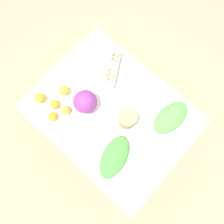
{
  "coord_description": "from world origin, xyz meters",
  "views": [
    {
      "loc": [
        -0.26,
        0.28,
        2.29
      ],
      "look_at": [
        0.0,
        0.0,
        0.79
      ],
      "focal_mm": 35.0,
      "sensor_mm": 36.0,
      "label": 1
    }
  ],
  "objects_px": {
    "greens_bunch_beet_tops": "(114,157)",
    "orange_1": "(53,117)",
    "egg_carton": "(112,68)",
    "orange_0": "(40,98)",
    "paper_bag": "(127,119)",
    "greens_bunch_scallion": "(171,118)",
    "cabbage_purple": "(85,102)",
    "orange_2": "(66,110)",
    "orange_4": "(64,90)",
    "orange_3": "(54,104)"
  },
  "relations": [
    {
      "from": "greens_bunch_beet_tops",
      "to": "orange_1",
      "type": "relative_size",
      "value": 4.66
    },
    {
      "from": "egg_carton",
      "to": "orange_0",
      "type": "height_order",
      "value": "egg_carton"
    },
    {
      "from": "paper_bag",
      "to": "greens_bunch_scallion",
      "type": "height_order",
      "value": "paper_bag"
    },
    {
      "from": "cabbage_purple",
      "to": "orange_1",
      "type": "height_order",
      "value": "cabbage_purple"
    },
    {
      "from": "greens_bunch_beet_tops",
      "to": "orange_2",
      "type": "relative_size",
      "value": 4.66
    },
    {
      "from": "greens_bunch_beet_tops",
      "to": "orange_0",
      "type": "xyz_separation_m",
      "value": [
        0.67,
        0.05,
        0.0
      ]
    },
    {
      "from": "greens_bunch_scallion",
      "to": "egg_carton",
      "type": "bearing_deg",
      "value": -0.25
    },
    {
      "from": "orange_4",
      "to": "greens_bunch_beet_tops",
      "type": "bearing_deg",
      "value": 169.68
    },
    {
      "from": "paper_bag",
      "to": "orange_1",
      "type": "xyz_separation_m",
      "value": [
        0.4,
        0.33,
        -0.04
      ]
    },
    {
      "from": "egg_carton",
      "to": "orange_2",
      "type": "distance_m",
      "value": 0.45
    },
    {
      "from": "orange_0",
      "to": "orange_1",
      "type": "xyz_separation_m",
      "value": [
        -0.17,
        0.03,
        -0.0
      ]
    },
    {
      "from": "greens_bunch_beet_tops",
      "to": "orange_3",
      "type": "bearing_deg",
      "value": 1.39
    },
    {
      "from": "orange_0",
      "to": "orange_1",
      "type": "distance_m",
      "value": 0.17
    },
    {
      "from": "paper_bag",
      "to": "orange_0",
      "type": "relative_size",
      "value": 1.85
    },
    {
      "from": "paper_bag",
      "to": "orange_3",
      "type": "bearing_deg",
      "value": 29.37
    },
    {
      "from": "greens_bunch_beet_tops",
      "to": "orange_4",
      "type": "distance_m",
      "value": 0.59
    },
    {
      "from": "greens_bunch_beet_tops",
      "to": "greens_bunch_scallion",
      "type": "height_order",
      "value": "greens_bunch_scallion"
    },
    {
      "from": "orange_1",
      "to": "orange_0",
      "type": "bearing_deg",
      "value": -11.55
    },
    {
      "from": "orange_4",
      "to": "orange_2",
      "type": "bearing_deg",
      "value": 139.52
    },
    {
      "from": "orange_0",
      "to": "orange_4",
      "type": "bearing_deg",
      "value": -119.0
    },
    {
      "from": "egg_carton",
      "to": "paper_bag",
      "type": "xyz_separation_m",
      "value": [
        -0.34,
        0.22,
        0.03
      ]
    },
    {
      "from": "cabbage_purple",
      "to": "orange_4",
      "type": "distance_m",
      "value": 0.19
    },
    {
      "from": "cabbage_purple",
      "to": "orange_0",
      "type": "xyz_separation_m",
      "value": [
        0.27,
        0.19,
        -0.05
      ]
    },
    {
      "from": "paper_bag",
      "to": "orange_3",
      "type": "xyz_separation_m",
      "value": [
        0.46,
        0.26,
        -0.04
      ]
    },
    {
      "from": "cabbage_purple",
      "to": "greens_bunch_scallion",
      "type": "height_order",
      "value": "cabbage_purple"
    },
    {
      "from": "orange_4",
      "to": "cabbage_purple",
      "type": "bearing_deg",
      "value": -169.82
    },
    {
      "from": "greens_bunch_scallion",
      "to": "orange_1",
      "type": "relative_size",
      "value": 4.6
    },
    {
      "from": "cabbage_purple",
      "to": "orange_4",
      "type": "bearing_deg",
      "value": 10.18
    },
    {
      "from": "egg_carton",
      "to": "greens_bunch_scallion",
      "type": "xyz_separation_m",
      "value": [
        -0.55,
        0.0,
        -0.0
      ]
    },
    {
      "from": "orange_2",
      "to": "orange_3",
      "type": "xyz_separation_m",
      "value": [
        0.09,
        0.02,
        0.0
      ]
    },
    {
      "from": "cabbage_purple",
      "to": "orange_1",
      "type": "relative_size",
      "value": 2.55
    },
    {
      "from": "greens_bunch_beet_tops",
      "to": "cabbage_purple",
      "type": "bearing_deg",
      "value": -19.36
    },
    {
      "from": "greens_bunch_beet_tops",
      "to": "greens_bunch_scallion",
      "type": "bearing_deg",
      "value": -103.54
    },
    {
      "from": "paper_bag",
      "to": "greens_bunch_beet_tops",
      "type": "distance_m",
      "value": 0.27
    },
    {
      "from": "orange_1",
      "to": "orange_4",
      "type": "xyz_separation_m",
      "value": [
        0.08,
        -0.19,
        0.01
      ]
    },
    {
      "from": "orange_0",
      "to": "orange_2",
      "type": "distance_m",
      "value": 0.21
    },
    {
      "from": "cabbage_purple",
      "to": "orange_1",
      "type": "xyz_separation_m",
      "value": [
        0.11,
        0.22,
        -0.05
      ]
    },
    {
      "from": "greens_bunch_scallion",
      "to": "orange_4",
      "type": "bearing_deg",
      "value": 27.1
    },
    {
      "from": "orange_0",
      "to": "orange_3",
      "type": "bearing_deg",
      "value": -161.47
    },
    {
      "from": "egg_carton",
      "to": "greens_bunch_scallion",
      "type": "height_order",
      "value": "egg_carton"
    },
    {
      "from": "paper_bag",
      "to": "orange_0",
      "type": "distance_m",
      "value": 0.64
    },
    {
      "from": "greens_bunch_scallion",
      "to": "orange_2",
      "type": "relative_size",
      "value": 4.6
    },
    {
      "from": "egg_carton",
      "to": "orange_0",
      "type": "xyz_separation_m",
      "value": [
        0.22,
        0.51,
        -0.0
      ]
    },
    {
      "from": "orange_1",
      "to": "orange_2",
      "type": "height_order",
      "value": "same"
    },
    {
      "from": "greens_bunch_beet_tops",
      "to": "orange_3",
      "type": "xyz_separation_m",
      "value": [
        0.56,
        0.01,
        -0.0
      ]
    },
    {
      "from": "greens_bunch_scallion",
      "to": "orange_0",
      "type": "distance_m",
      "value": 0.93
    },
    {
      "from": "paper_bag",
      "to": "orange_1",
      "type": "height_order",
      "value": "paper_bag"
    },
    {
      "from": "paper_bag",
      "to": "greens_bunch_scallion",
      "type": "relative_size",
      "value": 0.46
    },
    {
      "from": "paper_bag",
      "to": "cabbage_purple",
      "type": "bearing_deg",
      "value": 19.5
    },
    {
      "from": "cabbage_purple",
      "to": "orange_3",
      "type": "height_order",
      "value": "cabbage_purple"
    }
  ]
}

